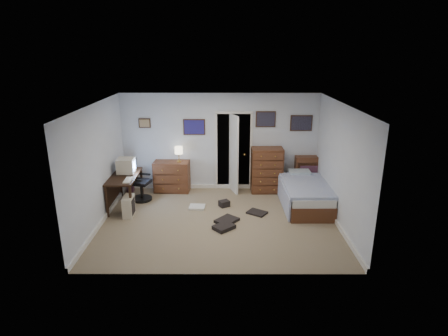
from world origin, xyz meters
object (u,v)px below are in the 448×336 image
Objects in this scene: computer_desk at (121,183)px; low_dresser at (172,176)px; office_chair at (139,185)px; bed at (304,194)px; tall_dresser at (267,170)px.

computer_desk is 1.47× the size of low_dresser.
office_chair reaches higher than low_dresser.
computer_desk is 1.44m from low_dresser.
tall_dresser is at bearing 129.97° from bed.
office_chair is 0.94m from low_dresser.
low_dresser is 3.36m from bed.
tall_dresser is 1.25m from bed.
computer_desk is 1.29× the size of office_chair.
office_chair is 1.13× the size of low_dresser.
computer_desk is at bearing 179.68° from bed.
office_chair is 0.53× the size of bed.
computer_desk is 1.14× the size of tall_dresser.
tall_dresser reaches higher than low_dresser.
computer_desk reaches higher than bed.
bed is at bearing 10.35° from office_chair.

